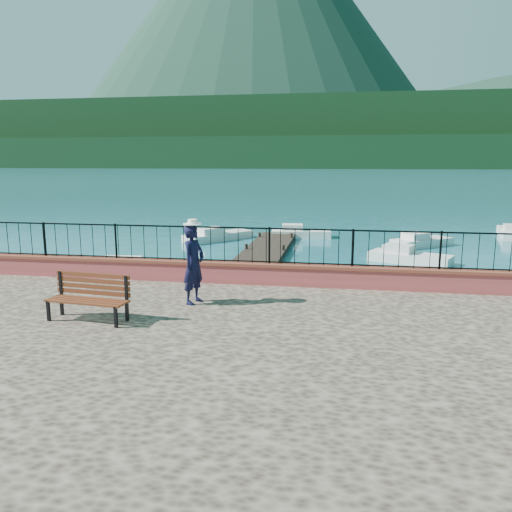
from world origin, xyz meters
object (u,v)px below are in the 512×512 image
(boat_3, at_px, (219,233))
(boat_4, at_px, (301,231))
(park_bench, at_px, (89,307))
(boat_0, at_px, (137,267))
(boat_1, at_px, (410,254))
(boat_2, at_px, (422,239))
(boat_5, at_px, (512,230))
(person, at_px, (194,264))

(boat_3, relative_size, boat_4, 1.23)
(park_bench, relative_size, boat_0, 0.41)
(boat_1, bearing_deg, boat_4, 153.26)
(boat_2, bearing_deg, boat_3, 140.67)
(boat_0, bearing_deg, boat_3, 79.36)
(boat_2, relative_size, boat_5, 0.82)
(park_bench, xyz_separation_m, boat_2, (9.50, 18.10, -1.09))
(boat_2, bearing_deg, boat_1, -142.36)
(park_bench, relative_size, boat_4, 0.52)
(person, height_order, boat_4, person)
(person, relative_size, boat_3, 0.44)
(boat_0, distance_m, boat_4, 12.77)
(park_bench, xyz_separation_m, boat_4, (2.86, 20.22, -1.09))
(boat_3, bearing_deg, boat_1, -78.24)
(boat_2, height_order, boat_3, same)
(boat_0, distance_m, boat_2, 15.36)
(boat_0, bearing_deg, boat_1, 18.24)
(person, bearing_deg, boat_4, 13.62)
(person, distance_m, boat_2, 18.24)
(boat_3, distance_m, boat_5, 17.67)
(boat_0, bearing_deg, park_bench, -78.33)
(boat_2, bearing_deg, boat_0, 179.86)
(boat_0, bearing_deg, person, -62.99)
(park_bench, distance_m, person, 2.53)
(person, distance_m, boat_3, 17.21)
(boat_2, distance_m, boat_3, 11.25)
(boat_2, height_order, boat_4, same)
(boat_3, bearing_deg, park_bench, -136.74)
(person, height_order, boat_0, person)
(park_bench, relative_size, boat_5, 0.43)
(park_bench, xyz_separation_m, boat_0, (-2.65, 8.71, -1.09))
(boat_4, xyz_separation_m, boat_5, (12.53, 2.45, 0.00))
(boat_1, bearing_deg, person, -94.36)
(boat_2, height_order, boat_5, same)
(boat_2, relative_size, boat_4, 0.98)
(park_bench, xyz_separation_m, boat_5, (15.40, 22.67, -1.09))
(boat_2, bearing_deg, person, -152.87)
(person, distance_m, boat_4, 18.69)
(park_bench, distance_m, boat_0, 9.17)
(park_bench, relative_size, person, 0.96)
(boat_0, relative_size, boat_1, 1.23)
(boat_4, distance_m, boat_5, 12.77)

